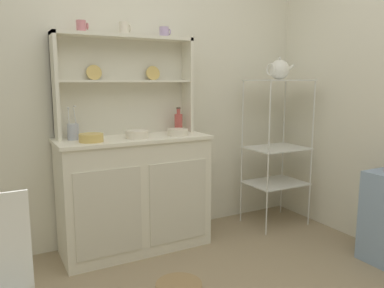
{
  "coord_description": "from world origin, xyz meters",
  "views": [
    {
      "loc": [
        -0.94,
        -1.22,
        1.25
      ],
      "look_at": [
        0.32,
        1.12,
        0.81
      ],
      "focal_mm": 35.37,
      "sensor_mm": 36.0,
      "label": 1
    }
  ],
  "objects": [
    {
      "name": "wall_back",
      "position": [
        0.0,
        1.62,
        1.25
      ],
      "size": [
        3.84,
        0.05,
        2.5
      ],
      "primitive_type": "cube",
      "color": "silver",
      "rests_on": "ground"
    },
    {
      "name": "hutch_cabinet",
      "position": [
        -0.03,
        1.37,
        0.44
      ],
      "size": [
        1.11,
        0.45,
        0.85
      ],
      "color": "silver",
      "rests_on": "ground"
    },
    {
      "name": "hutch_shelf_unit",
      "position": [
        -0.03,
        1.53,
        1.28
      ],
      "size": [
        1.03,
        0.18,
        0.73
      ],
      "color": "silver",
      "rests_on": "hutch_cabinet"
    },
    {
      "name": "bakers_rack",
      "position": [
        1.24,
        1.27,
        0.78
      ],
      "size": [
        0.49,
        0.38,
        1.27
      ],
      "color": "silver",
      "rests_on": "ground"
    },
    {
      "name": "cup_rose_0",
      "position": [
        -0.33,
        1.49,
        1.62
      ],
      "size": [
        0.08,
        0.07,
        0.08
      ],
      "color": "#D17A84",
      "rests_on": "hutch_shelf_unit"
    },
    {
      "name": "cup_cream_1",
      "position": [
        -0.03,
        1.49,
        1.63
      ],
      "size": [
        0.08,
        0.07,
        0.09
      ],
      "color": "silver",
      "rests_on": "hutch_shelf_unit"
    },
    {
      "name": "cup_lilac_2",
      "position": [
        0.28,
        1.49,
        1.62
      ],
      "size": [
        0.08,
        0.07,
        0.08
      ],
      "color": "#B79ECC",
      "rests_on": "hutch_shelf_unit"
    },
    {
      "name": "bowl_mixing_large",
      "position": [
        -0.35,
        1.29,
        0.88
      ],
      "size": [
        0.16,
        0.16,
        0.05
      ],
      "primitive_type": "cylinder",
      "color": "#DBB760",
      "rests_on": "hutch_cabinet"
    },
    {
      "name": "bowl_floral_medium",
      "position": [
        -0.03,
        1.29,
        0.88
      ],
      "size": [
        0.16,
        0.16,
        0.06
      ],
      "primitive_type": "cylinder",
      "color": "silver",
      "rests_on": "hutch_cabinet"
    },
    {
      "name": "bowl_cream_small",
      "position": [
        0.3,
        1.29,
        0.88
      ],
      "size": [
        0.16,
        0.16,
        0.05
      ],
      "primitive_type": "cylinder",
      "color": "silver",
      "rests_on": "hutch_cabinet"
    },
    {
      "name": "jam_bottle",
      "position": [
        0.38,
        1.45,
        0.93
      ],
      "size": [
        0.06,
        0.06,
        0.2
      ],
      "color": "#B74C47",
      "rests_on": "hutch_cabinet"
    },
    {
      "name": "utensil_jar",
      "position": [
        -0.43,
        1.45,
        0.91
      ],
      "size": [
        0.08,
        0.08,
        0.24
      ],
      "color": "#B2B7C6",
      "rests_on": "hutch_cabinet"
    },
    {
      "name": "porcelain_teapot",
      "position": [
        1.24,
        1.27,
        1.35
      ],
      "size": [
        0.26,
        0.16,
        0.19
      ],
      "color": "white",
      "rests_on": "bakers_rack"
    }
  ]
}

